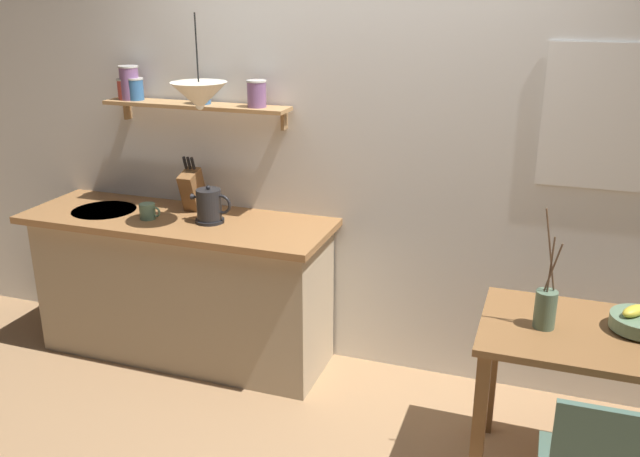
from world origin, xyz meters
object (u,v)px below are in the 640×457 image
object	(u,v)px
pendant_lamp	(199,96)
electric_kettle	(210,206)
twig_vase	(545,308)
knife_block	(192,189)
coffee_mug_by_sink	(148,211)
dining_table	(597,361)
fruit_bowl	(640,322)

from	to	relation	value
pendant_lamp	electric_kettle	bearing A→B (deg)	109.37
twig_vase	knife_block	distance (m)	2.13
coffee_mug_by_sink	electric_kettle	bearing A→B (deg)	9.95
dining_table	knife_block	bearing A→B (deg)	165.30
fruit_bowl	coffee_mug_by_sink	size ratio (longest dim) A/B	1.93
dining_table	fruit_bowl	size ratio (longest dim) A/B	3.97
fruit_bowl	electric_kettle	distance (m)	2.25
knife_block	coffee_mug_by_sink	distance (m)	0.30
fruit_bowl	electric_kettle	world-z (taller)	electric_kettle
dining_table	coffee_mug_by_sink	distance (m)	2.47
knife_block	pendant_lamp	bearing A→B (deg)	-49.40
pendant_lamp	knife_block	bearing A→B (deg)	130.60
coffee_mug_by_sink	pendant_lamp	world-z (taller)	pendant_lamp
dining_table	electric_kettle	bearing A→B (deg)	168.25
fruit_bowl	coffee_mug_by_sink	bearing A→B (deg)	173.44
pendant_lamp	fruit_bowl	bearing A→B (deg)	-6.49
dining_table	twig_vase	world-z (taller)	twig_vase
twig_vase	pendant_lamp	xyz separation A→B (m)	(-1.79, 0.34, 0.76)
twig_vase	dining_table	bearing A→B (deg)	6.54
dining_table	coffee_mug_by_sink	xyz separation A→B (m)	(-2.43, 0.37, 0.30)
dining_table	pendant_lamp	world-z (taller)	pendant_lamp
twig_vase	pendant_lamp	distance (m)	1.97
fruit_bowl	coffee_mug_by_sink	distance (m)	2.60
fruit_bowl	knife_block	xyz separation A→B (m)	(-2.41, 0.52, 0.21)
knife_block	fruit_bowl	bearing A→B (deg)	-12.27
twig_vase	coffee_mug_by_sink	bearing A→B (deg)	169.86
electric_kettle	fruit_bowl	bearing A→B (deg)	-9.25
dining_table	twig_vase	distance (m)	0.33
electric_kettle	coffee_mug_by_sink	bearing A→B (deg)	-170.05
twig_vase	knife_block	bearing A→B (deg)	162.99
knife_block	dining_table	bearing A→B (deg)	-14.70
coffee_mug_by_sink	twig_vase	bearing A→B (deg)	-10.14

